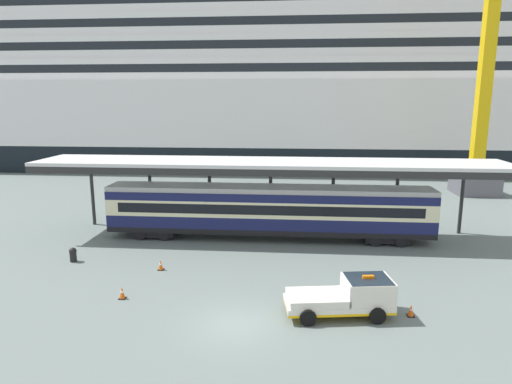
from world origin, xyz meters
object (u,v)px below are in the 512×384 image
Objects in this scene: traffic_cone_near at (122,293)px; traffic_cone_mid at (161,265)px; traffic_cone_far at (411,310)px; quay_bollard at (73,254)px; dockside_crane at (492,53)px; service_truck at (349,296)px; cruise_ship at (199,84)px; train_carriage at (268,210)px.

traffic_cone_mid is at bearing 78.93° from traffic_cone_near.
quay_bollard is (-20.26, 5.87, 0.21)m from traffic_cone_far.
traffic_cone_mid is at bearing -138.36° from dockside_crane.
service_truck is 11.89m from traffic_cone_near.
cruise_ship is 52.40m from quay_bollard.
traffic_cone_near is (7.56, -55.99, -12.87)m from cruise_ship.
traffic_cone_mid is (8.39, -51.75, -12.87)m from cruise_ship.
cruise_ship is at bearing 92.48° from quay_bollard.
train_carriage is at bearing 123.04° from traffic_cone_far.
traffic_cone_far is 21.10m from quay_bollard.
traffic_cone_mid is at bearing -132.18° from train_carriage.
dockside_crane is at bearing 41.64° from traffic_cone_mid.
traffic_cone_near is at bearing -82.31° from cruise_ship.
quay_bollard is at bearing -154.26° from train_carriage.
traffic_cone_far is 37.55m from dockside_crane.
quay_bollard is at bearing -87.52° from cruise_ship.
traffic_cone_mid is (-6.33, -6.99, -1.99)m from train_carriage.
quay_bollard is at bearing -144.75° from dockside_crane.
traffic_cone_near is 45.17m from dockside_crane.
train_carriage is 12.94m from service_truck.
service_truck is at bearing -71.12° from cruise_ship.
cruise_ship is 3.35× the size of dockside_crane.
traffic_cone_far is 0.64× the size of quay_bollard.
service_truck is at bearing -68.64° from train_carriage.
cruise_ship is 172.94× the size of quay_bollard.
traffic_cone_near is 1.08× the size of traffic_cone_far.
traffic_cone_near is 0.01× the size of dockside_crane.
dockside_crane is (37.57, -25.80, 2.25)m from cruise_ship.
train_carriage is at bearing -140.31° from dockside_crane.
service_truck is 5.67× the size of quay_bollard.
train_carriage is at bearing -71.80° from cruise_ship.
traffic_cone_far is at bearing -56.96° from train_carriage.
quay_bollard is at bearing 135.93° from traffic_cone_near.
service_truck is (19.40, -56.75, -12.20)m from cruise_ship.
traffic_cone_near is at bearing 176.32° from service_truck.
cruise_ship is 30.51× the size of service_truck.
train_carriage is 0.49× the size of dockside_crane.
quay_bollard reaches higher than traffic_cone_far.
dockside_crane is (30.01, 30.19, 15.11)m from traffic_cone_near.
cruise_ship is 57.94m from traffic_cone_near.
dockside_crane is (18.16, 30.95, 14.45)m from service_truck.
traffic_cone_mid reaches higher than traffic_cone_far.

